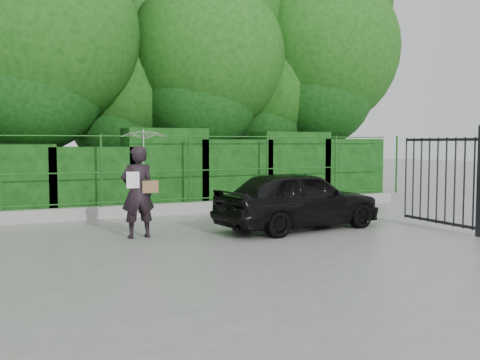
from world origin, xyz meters
name	(u,v)px	position (x,y,z in m)	size (l,w,h in m)	color
ground	(248,244)	(0.00, 0.00, 0.00)	(80.00, 80.00, 0.00)	gray
kerb	(176,209)	(0.00, 4.50, 0.15)	(14.00, 0.25, 0.30)	#9E9E99
fence	(183,169)	(0.22, 4.50, 1.20)	(14.13, 0.06, 1.80)	#1A5217
hedge	(169,174)	(0.14, 5.50, 1.01)	(14.20, 1.20, 2.28)	black
trees	(179,57)	(1.14, 7.74, 4.62)	(17.10, 6.15, 8.08)	black
gate	(463,176)	(4.60, -0.72, 1.19)	(0.22, 2.33, 2.36)	black
woman	(141,168)	(-1.62, 1.52, 1.39)	(0.95, 0.94, 2.16)	black
car	(298,199)	(1.75, 1.13, 0.65)	(1.53, 3.81, 1.30)	black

